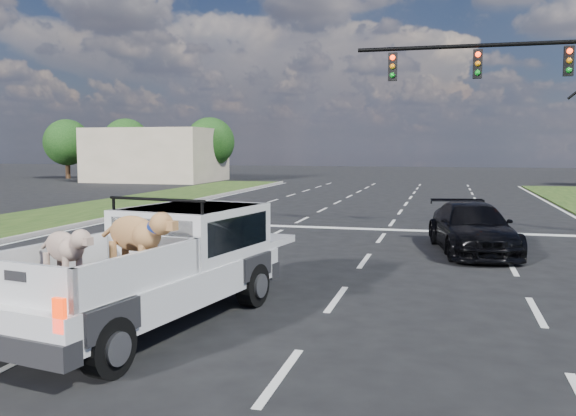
# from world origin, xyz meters

# --- Properties ---
(ground) EXTENTS (160.00, 160.00, 0.00)m
(ground) POSITION_xyz_m (0.00, 0.00, 0.00)
(ground) COLOR black
(ground) RESTS_ON ground
(road_markings) EXTENTS (17.75, 60.00, 0.01)m
(road_markings) POSITION_xyz_m (0.00, 6.56, 0.01)
(road_markings) COLOR silver
(road_markings) RESTS_ON ground
(curb_left) EXTENTS (0.15, 60.00, 0.14)m
(curb_left) POSITION_xyz_m (-9.05, 6.00, 0.07)
(curb_left) COLOR gray
(curb_left) RESTS_ON ground
(traffic_signal) EXTENTS (9.11, 0.31, 7.00)m
(traffic_signal) POSITION_xyz_m (7.20, 10.50, 4.73)
(traffic_signal) COLOR black
(traffic_signal) RESTS_ON ground
(building_left) EXTENTS (10.00, 8.00, 4.40)m
(building_left) POSITION_xyz_m (-20.00, 36.00, 2.20)
(building_left) COLOR #C6B197
(building_left) RESTS_ON ground
(tree_far_a) EXTENTS (4.20, 4.20, 5.40)m
(tree_far_a) POSITION_xyz_m (-30.00, 38.00, 3.29)
(tree_far_a) COLOR #332114
(tree_far_a) RESTS_ON ground
(tree_far_b) EXTENTS (4.20, 4.20, 5.40)m
(tree_far_b) POSITION_xyz_m (-24.00, 38.00, 3.29)
(tree_far_b) COLOR #332114
(tree_far_b) RESTS_ON ground
(tree_far_c) EXTENTS (4.20, 4.20, 5.40)m
(tree_far_c) POSITION_xyz_m (-16.00, 38.00, 3.29)
(tree_far_c) COLOR #332114
(tree_far_c) RESTS_ON ground
(pickup_truck) EXTENTS (2.89, 5.70, 2.04)m
(pickup_truck) POSITION_xyz_m (-0.77, -2.28, 0.96)
(pickup_truck) COLOR black
(pickup_truck) RESTS_ON ground
(silver_sedan) EXTENTS (2.25, 4.24, 1.37)m
(silver_sedan) POSITION_xyz_m (-3.58, 2.99, 0.69)
(silver_sedan) COLOR #AEB2B6
(silver_sedan) RESTS_ON ground
(black_coupe) EXTENTS (2.64, 4.83, 1.33)m
(black_coupe) POSITION_xyz_m (4.40, 5.97, 0.66)
(black_coupe) COLOR black
(black_coupe) RESTS_ON ground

